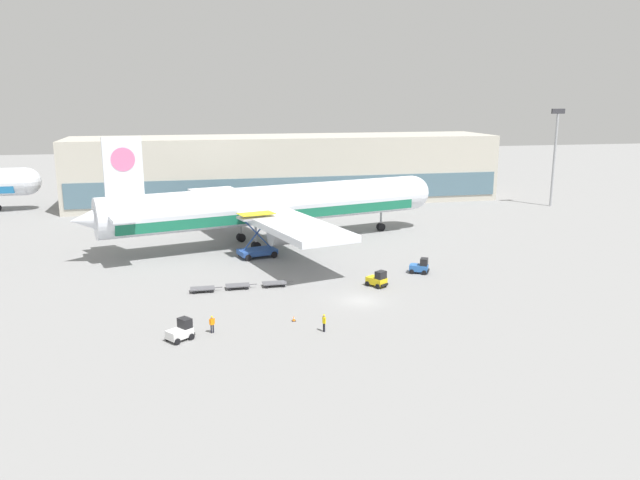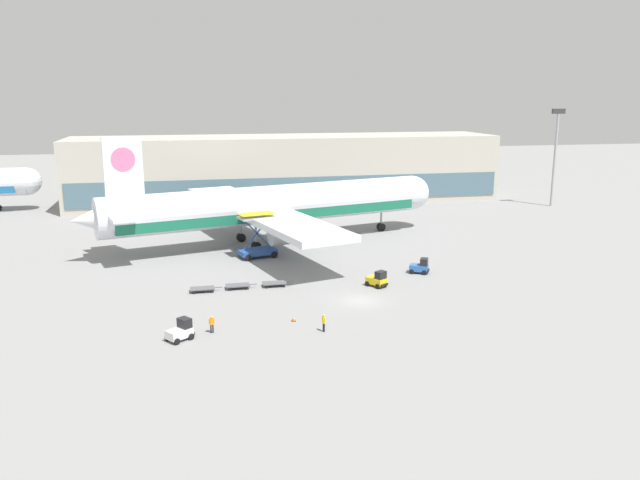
{
  "view_description": "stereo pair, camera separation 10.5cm",
  "coord_description": "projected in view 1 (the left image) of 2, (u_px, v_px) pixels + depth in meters",
  "views": [
    {
      "loc": [
        -18.71,
        -63.6,
        22.23
      ],
      "look_at": [
        -1.61,
        13.5,
        4.0
      ],
      "focal_mm": 35.0,
      "sensor_mm": 36.0,
      "label": 1
    },
    {
      "loc": [
        -18.61,
        -63.62,
        22.23
      ],
      "look_at": [
        -1.61,
        13.5,
        4.0
      ],
      "focal_mm": 35.0,
      "sensor_mm": 36.0,
      "label": 2
    }
  ],
  "objects": [
    {
      "name": "baggage_tug_foreground",
      "position": [
        181.0,
        331.0,
        58.13
      ],
      "size": [
        2.81,
        2.63,
        2.0
      ],
      "rotation": [
        0.0,
        0.0,
        0.63
      ],
      "color": "silver",
      "rests_on": "ground_plane"
    },
    {
      "name": "airplane_main",
      "position": [
        268.0,
        206.0,
        95.18
      ],
      "size": [
        56.89,
        48.45,
        17.0
      ],
      "rotation": [
        0.0,
        0.0,
        0.26
      ],
      "color": "silver",
      "rests_on": "ground_plane"
    },
    {
      "name": "baggage_dolly_second",
      "position": [
        238.0,
        285.0,
        73.74
      ],
      "size": [
        3.7,
        1.51,
        0.48
      ],
      "rotation": [
        0.0,
        0.0,
        -0.0
      ],
      "color": "#56565B",
      "rests_on": "ground_plane"
    },
    {
      "name": "light_mast",
      "position": [
        555.0,
        149.0,
        127.01
      ],
      "size": [
        2.8,
        0.5,
        19.82
      ],
      "color": "#9EA0A5",
      "rests_on": "ground_plane"
    },
    {
      "name": "traffic_cone_near",
      "position": [
        294.0,
        319.0,
        63.11
      ],
      "size": [
        0.4,
        0.4,
        0.55
      ],
      "color": "black",
      "rests_on": "ground_plane"
    },
    {
      "name": "baggage_dolly_third",
      "position": [
        275.0,
        283.0,
        74.67
      ],
      "size": [
        3.7,
        1.51,
        0.48
      ],
      "rotation": [
        0.0,
        0.0,
        -0.0
      ],
      "color": "#56565B",
      "rests_on": "ground_plane"
    },
    {
      "name": "baggage_tug_far",
      "position": [
        420.0,
        267.0,
        80.12
      ],
      "size": [
        2.82,
        2.51,
        2.0
      ],
      "rotation": [
        0.0,
        0.0,
        -0.51
      ],
      "color": "#2D66B7",
      "rests_on": "ground_plane"
    },
    {
      "name": "terminal_building",
      "position": [
        286.0,
        169.0,
        134.21
      ],
      "size": [
        90.0,
        18.2,
        14.0
      ],
      "color": "#BCB7A8",
      "rests_on": "ground_plane"
    },
    {
      "name": "ground_crew_near",
      "position": [
        324.0,
        321.0,
        60.12
      ],
      "size": [
        0.28,
        0.56,
        1.78
      ],
      "rotation": [
        0.0,
        0.0,
        1.76
      ],
      "color": "black",
      "rests_on": "ground_plane"
    },
    {
      "name": "scissor_lift_loader",
      "position": [
        257.0,
        241.0,
        87.88
      ],
      "size": [
        5.8,
        4.48,
        6.3
      ],
      "rotation": [
        0.0,
        0.0,
        0.26
      ],
      "color": "#284C99",
      "rests_on": "ground_plane"
    },
    {
      "name": "baggage_tug_mid",
      "position": [
        378.0,
        280.0,
        74.44
      ],
      "size": [
        2.58,
        2.81,
        2.0
      ],
      "rotation": [
        0.0,
        0.0,
        -0.99
      ],
      "color": "yellow",
      "rests_on": "ground_plane"
    },
    {
      "name": "ground_crew_far",
      "position": [
        212.0,
        323.0,
        59.79
      ],
      "size": [
        0.55,
        0.32,
        1.74
      ],
      "rotation": [
        0.0,
        0.0,
        0.31
      ],
      "color": "black",
      "rests_on": "ground_plane"
    },
    {
      "name": "baggage_dolly_lead",
      "position": [
        203.0,
        289.0,
        72.54
      ],
      "size": [
        3.7,
        1.51,
        0.48
      ],
      "rotation": [
        0.0,
        0.0,
        -0.0
      ],
      "color": "#56565B",
      "rests_on": "ground_plane"
    },
    {
      "name": "ground_plane",
      "position": [
        360.0,
        301.0,
        69.45
      ],
      "size": [
        400.0,
        400.0,
        0.0
      ],
      "primitive_type": "plane",
      "color": "gray"
    }
  ]
}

